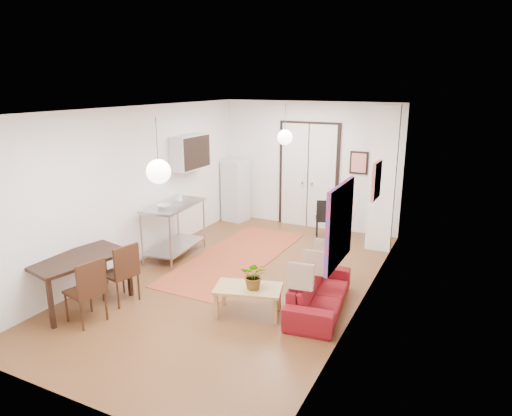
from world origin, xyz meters
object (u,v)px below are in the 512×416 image
at_px(dining_table, 78,262).
at_px(black_side_chair, 327,214).
at_px(sofa, 319,293).
at_px(coffee_table, 248,291).
at_px(fridge, 236,191).
at_px(kitchen_counter, 174,221).
at_px(dining_chair_near, 123,266).
at_px(dining_chair_far, 89,283).

distance_m(dining_table, black_side_chair, 5.27).
relative_size(sofa, coffee_table, 1.65).
height_order(fridge, dining_table, fridge).
distance_m(coffee_table, black_side_chair, 3.85).
bearing_deg(coffee_table, sofa, 35.09).
xyz_separation_m(kitchen_counter, black_side_chair, (2.31, 2.39, -0.19)).
distance_m(dining_chair_near, dining_chair_far, 0.70).
relative_size(dining_table, black_side_chair, 1.70).
height_order(kitchen_counter, dining_chair_far, kitchen_counter).
height_order(kitchen_counter, fridge, fridge).
relative_size(sofa, kitchen_counter, 1.24).
distance_m(kitchen_counter, dining_chair_far, 2.58).
height_order(sofa, dining_table, dining_table).
distance_m(coffee_table, dining_chair_near, 2.02).
bearing_deg(kitchen_counter, dining_table, -97.48).
height_order(fridge, black_side_chair, fridge).
relative_size(coffee_table, dining_chair_far, 1.12).
xyz_separation_m(dining_table, dining_chair_near, (0.47, 0.45, -0.13)).
height_order(kitchen_counter, dining_chair_near, kitchen_counter).
bearing_deg(coffee_table, dining_table, -160.97).
bearing_deg(sofa, coffee_table, 117.97).
distance_m(dining_chair_near, black_side_chair, 4.66).
bearing_deg(sofa, black_side_chair, 8.76).
bearing_deg(sofa, dining_chair_near, 102.48).
distance_m(kitchen_counter, fridge, 2.68).
bearing_deg(fridge, dining_chair_near, -76.06).
bearing_deg(fridge, dining_chair_far, -76.85).
distance_m(coffee_table, fridge, 4.81).
bearing_deg(dining_chair_far, sofa, 133.59).
bearing_deg(dining_chair_far, dining_chair_near, -167.42).
bearing_deg(fridge, coffee_table, -51.36).
height_order(dining_table, black_side_chair, black_side_chair).
distance_m(kitchen_counter, black_side_chair, 3.33).
bearing_deg(dining_chair_near, fridge, -161.48).
distance_m(kitchen_counter, dining_table, 2.30).
bearing_deg(fridge, dining_table, -82.00).
bearing_deg(dining_chair_far, coffee_table, 131.65).
relative_size(fridge, black_side_chair, 1.65).
height_order(fridge, dining_chair_far, fridge).
relative_size(fridge, dining_table, 0.97).
distance_m(dining_chair_far, black_side_chair, 5.31).
height_order(dining_chair_near, dining_chair_far, same).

